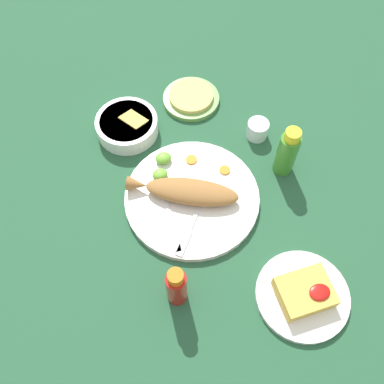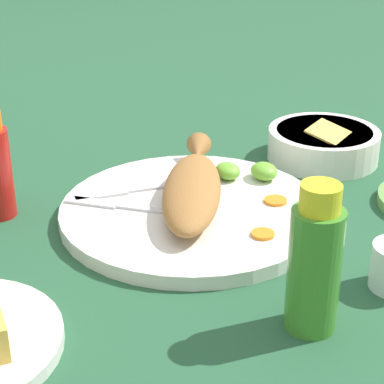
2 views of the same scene
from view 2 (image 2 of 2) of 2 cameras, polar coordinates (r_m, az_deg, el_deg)
ground_plane at (r=0.90m, az=0.00°, el=-2.17°), size 4.00×4.00×0.00m
main_plate at (r=0.90m, az=0.00°, el=-1.66°), size 0.34×0.34×0.02m
fried_fish at (r=0.90m, az=0.05°, el=0.39°), size 0.28×0.18×0.04m
fork_near at (r=0.90m, az=-5.62°, el=-1.18°), size 0.13×0.15×0.00m
fork_far at (r=0.94m, az=-4.82°, el=0.14°), size 0.03×0.19×0.00m
carrot_slice_near at (r=0.83m, az=5.83°, el=-3.45°), size 0.03×0.03×0.00m
carrot_slice_mid at (r=0.91m, az=6.87°, el=-0.71°), size 0.03×0.03×0.00m
lime_wedge_main at (r=0.97m, az=5.93°, el=1.71°), size 0.04×0.04×0.02m
lime_wedge_side at (r=0.97m, az=2.93°, el=1.74°), size 0.04×0.03×0.02m
hot_sauce_bottle_green at (r=0.68m, az=10.03°, el=-5.79°), size 0.05×0.05×0.16m
guacamole_bowl at (r=1.09m, az=10.74°, el=3.99°), size 0.17×0.17×0.06m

